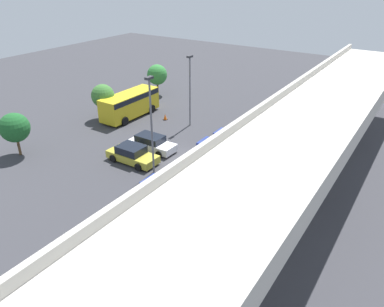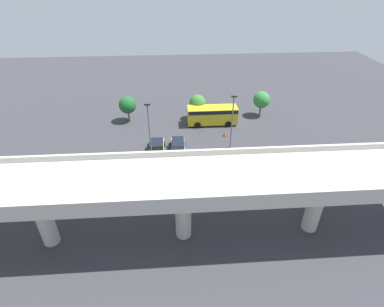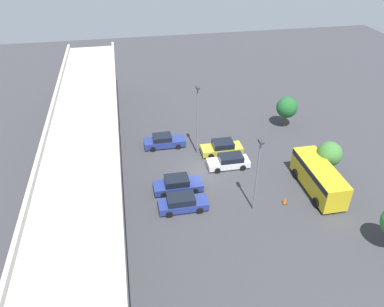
% 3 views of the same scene
% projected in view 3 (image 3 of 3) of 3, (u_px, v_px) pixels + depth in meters
% --- Properties ---
extents(ground_plane, '(102.45, 102.45, 0.00)m').
position_uv_depth(ground_plane, '(202.00, 170.00, 40.30)').
color(ground_plane, '#38383D').
extents(highway_overpass, '(49.23, 6.51, 7.26)m').
position_uv_depth(highway_overpass, '(84.00, 134.00, 35.35)').
color(highway_overpass, '#BCB7AD').
rests_on(highway_overpass, ground_plane).
extents(parked_car_0, '(2.05, 4.60, 1.52)m').
position_uv_depth(parked_car_0, '(182.00, 203.00, 34.73)').
color(parked_car_0, navy).
rests_on(parked_car_0, ground_plane).
extents(parked_car_1, '(2.13, 4.86, 1.55)m').
position_uv_depth(parked_car_1, '(178.00, 184.00, 37.04)').
color(parked_car_1, navy).
rests_on(parked_car_1, ground_plane).
extents(parked_car_2, '(2.03, 4.54, 1.45)m').
position_uv_depth(parked_car_2, '(229.00, 161.00, 40.44)').
color(parked_car_2, silver).
rests_on(parked_car_2, ground_plane).
extents(parked_car_3, '(2.18, 4.71, 1.52)m').
position_uv_depth(parked_car_3, '(222.00, 148.00, 42.75)').
color(parked_car_3, gold).
rests_on(parked_car_3, ground_plane).
extents(parked_car_4, '(2.05, 4.80, 1.50)m').
position_uv_depth(parked_car_4, '(164.00, 141.00, 43.97)').
color(parked_car_4, navy).
rests_on(parked_car_4, ground_plane).
extents(shuttle_bus, '(7.55, 2.77, 2.77)m').
position_uv_depth(shuttle_bus, '(319.00, 176.00, 36.60)').
color(shuttle_bus, gold).
rests_on(shuttle_bus, ground_plane).
extents(lamp_post_near_aisle, '(0.70, 0.35, 7.53)m').
position_uv_depth(lamp_post_near_aisle, '(258.00, 171.00, 32.65)').
color(lamp_post_near_aisle, slate).
rests_on(lamp_post_near_aisle, ground_plane).
extents(lamp_post_mid_lot, '(0.70, 0.35, 8.19)m').
position_uv_depth(lamp_post_mid_lot, '(197.00, 116.00, 40.47)').
color(lamp_post_mid_lot, slate).
rests_on(lamp_post_mid_lot, ground_plane).
extents(tree_front_right, '(2.56, 2.56, 3.98)m').
position_uv_depth(tree_front_right, '(329.00, 154.00, 38.06)').
color(tree_front_right, brown).
rests_on(tree_front_right, ground_plane).
extents(tree_front_far_right, '(2.66, 2.66, 4.02)m').
position_uv_depth(tree_front_far_right, '(287.00, 107.00, 46.96)').
color(tree_front_far_right, brown).
rests_on(tree_front_far_right, ground_plane).
extents(traffic_cone, '(0.44, 0.44, 0.70)m').
position_uv_depth(traffic_cone, '(285.00, 201.00, 35.59)').
color(traffic_cone, black).
rests_on(traffic_cone, ground_plane).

